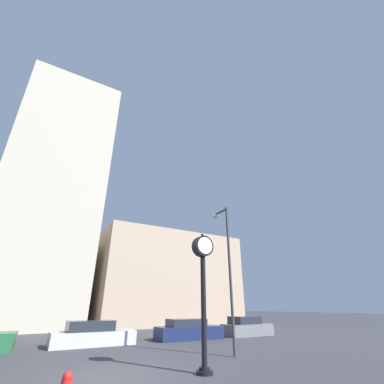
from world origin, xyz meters
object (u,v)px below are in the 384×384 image
Objects in this scene: car_silver at (92,335)px; car_grey at (246,327)px; street_clock at (203,276)px; car_navy at (189,331)px; street_lamp_right at (225,253)px.

car_grey reaches higher than car_silver.
street_clock reaches higher than car_silver.
car_silver is 11.87m from car_grey.
street_lamp_right reaches higher than car_navy.
street_clock is at bearing -114.08° from car_navy.
car_navy is 1.15× the size of car_grey.
street_clock is at bearing -140.56° from street_lamp_right.
car_navy is 8.00m from street_lamp_right.
car_navy is 0.65× the size of street_lamp_right.
car_grey is 0.56× the size of street_lamp_right.
car_grey is (11.87, -0.24, 0.03)m from car_silver.
street_clock is 10.49m from car_navy.
street_clock reaches higher than car_grey.
street_clock is 1.02× the size of car_silver.
street_lamp_right is at bearing -54.59° from car_silver.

